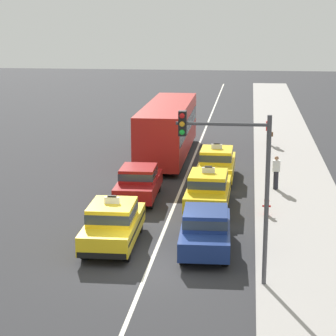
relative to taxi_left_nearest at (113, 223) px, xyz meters
name	(u,v)px	position (x,y,z in m)	size (l,w,h in m)	color
ground_plane	(150,264)	(1.65, -1.71, -0.88)	(160.00, 160.00, 0.00)	#2B2B2D
lane_stripe_left_right	(197,149)	(1.65, 18.29, -0.87)	(0.14, 80.00, 0.01)	silver
sidewalk_curb	(290,168)	(7.25, 13.29, -0.80)	(4.00, 90.00, 0.15)	#9E9993
taxi_left_nearest	(113,223)	(0.00, 0.00, 0.00)	(1.93, 4.60, 1.96)	black
sedan_left_second	(139,182)	(-0.10, 6.21, -0.03)	(1.86, 4.34, 1.58)	black
bus_left_third	(168,127)	(0.09, 15.58, 0.94)	(2.58, 11.21, 3.22)	black
sedan_right_nearest	(206,229)	(3.44, -0.14, -0.03)	(1.93, 4.37, 1.58)	black
taxi_right_second	(208,189)	(3.20, 5.15, 0.00)	(1.87, 4.58, 1.96)	black
taxi_right_third	(217,163)	(3.28, 10.42, 0.00)	(1.85, 4.57, 1.96)	black
pedestrian_near_crosswalk	(269,131)	(6.19, 19.46, 0.15)	(0.47, 0.24, 1.74)	#473828
pedestrian_mid_block	(276,172)	(6.26, 8.31, 0.10)	(0.36, 0.24, 1.64)	#23232D
fire_hydrant	(267,206)	(5.73, 4.07, -0.33)	(0.36, 0.22, 0.73)	red
traffic_light_pole	(236,169)	(4.54, -3.23, 2.94)	(2.87, 0.33, 5.58)	#47474C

